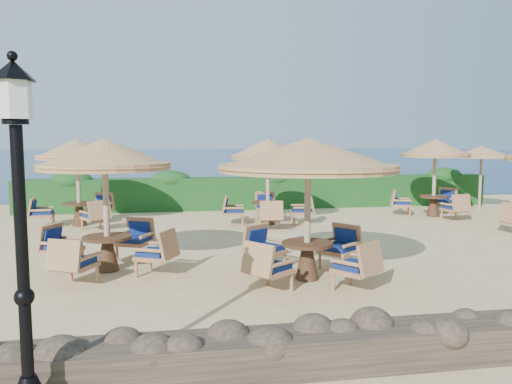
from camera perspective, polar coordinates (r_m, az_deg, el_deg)
name	(u,v)px	position (r m, az deg, el deg)	size (l,w,h in m)	color
ground	(317,248)	(12.29, 6.97, -6.36)	(120.00, 120.00, 0.00)	#D3BD86
sea	(193,156)	(81.61, -7.26, 4.11)	(160.00, 160.00, 0.00)	navy
hedge	(263,193)	(19.12, 0.81, -0.07)	(18.00, 0.90, 1.20)	#143F17
stone_wall	(465,339)	(6.77, 22.75, -15.27)	(15.00, 0.65, 0.44)	brown
lamp_post	(22,259)	(4.99, -25.14, -6.93)	(0.44, 0.44, 3.31)	black
extra_parasol	(482,152)	(20.14, 24.39, 4.19)	(2.30, 2.30, 2.41)	tan
cafe_set_0	(105,183)	(10.26, -16.83, 0.96)	(2.83, 2.83, 2.65)	tan
cafe_set_1	(308,176)	(9.26, 5.95, 1.79)	(3.36, 3.36, 2.65)	tan
cafe_set_3	(78,167)	(16.02, -19.71, 2.73)	(2.62, 2.77, 2.65)	tan
cafe_set_4	(268,171)	(15.37, 1.37, 2.45)	(2.86, 2.86, 2.65)	tan
cafe_set_5	(435,165)	(18.06, 19.76, 2.95)	(2.74, 2.59, 2.65)	tan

